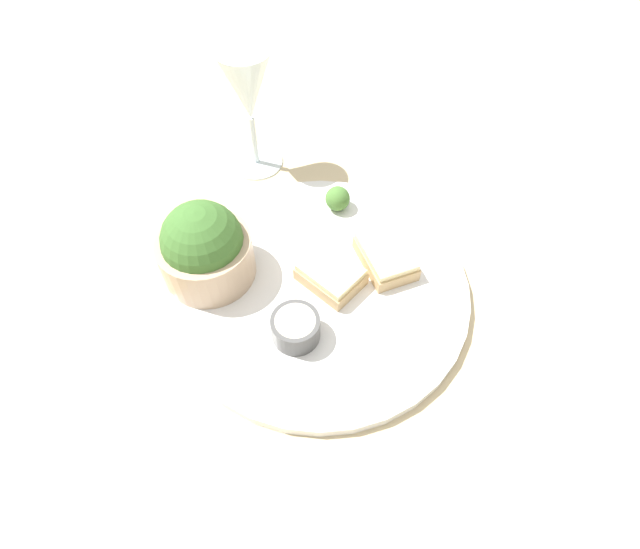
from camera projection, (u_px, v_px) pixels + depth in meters
ground_plane at (320, 291)px, 0.60m from camera, size 4.00×4.00×0.00m
dinner_plate at (320, 288)px, 0.59m from camera, size 0.35×0.35×0.01m
salad_bowl at (205, 248)px, 0.56m from camera, size 0.11×0.11×0.10m
sauce_ramekin at (296, 327)px, 0.53m from camera, size 0.05×0.05×0.03m
cheese_toast_near at (385, 255)px, 0.60m from camera, size 0.08×0.06×0.03m
cheese_toast_far at (332, 278)px, 0.58m from camera, size 0.09×0.08×0.03m
wine_glass at (247, 92)px, 0.63m from camera, size 0.07×0.07×0.17m
garnish at (338, 199)px, 0.65m from camera, size 0.03×0.03×0.03m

